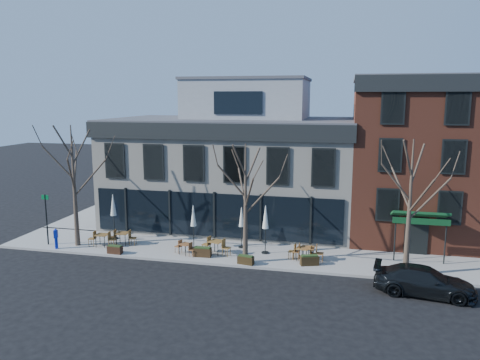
% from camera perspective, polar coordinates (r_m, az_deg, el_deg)
% --- Properties ---
extents(ground, '(120.00, 120.00, 0.00)m').
position_cam_1_polar(ground, '(32.44, -3.08, -7.52)').
color(ground, black).
rests_on(ground, ground).
extents(sidewalk_front, '(33.50, 4.70, 0.15)m').
position_cam_1_polar(sidewalk_front, '(29.70, 1.86, -9.03)').
color(sidewalk_front, gray).
rests_on(sidewalk_front, ground).
extents(sidewalk_side, '(4.50, 12.00, 0.15)m').
position_cam_1_polar(sidewalk_side, '(42.00, -15.70, -3.71)').
color(sidewalk_side, gray).
rests_on(sidewalk_side, ground).
extents(corner_building, '(18.39, 10.39, 11.10)m').
position_cam_1_polar(corner_building, '(36.16, -0.82, 2.00)').
color(corner_building, beige).
rests_on(corner_building, ground).
extents(red_brick_building, '(8.20, 11.78, 11.18)m').
position_cam_1_polar(red_brick_building, '(35.20, 20.06, 2.67)').
color(red_brick_building, brown).
rests_on(red_brick_building, ground).
extents(tree_corner, '(3.93, 3.98, 7.92)m').
position_cam_1_polar(tree_corner, '(32.03, -19.55, -0.48)').
color(tree_corner, '#382B21').
rests_on(tree_corner, sidewalk_front).
extents(tree_mid, '(3.50, 3.55, 7.04)m').
position_cam_1_polar(tree_mid, '(27.07, 0.69, -2.72)').
color(tree_mid, '#382B21').
rests_on(tree_mid, sidewalk_front).
extents(tree_right, '(3.72, 3.77, 7.48)m').
position_cam_1_polar(tree_right, '(26.64, 19.99, -3.04)').
color(tree_right, '#382B21').
rests_on(tree_right, sidewalk_front).
extents(sign_pole, '(0.50, 0.10, 3.40)m').
position_cam_1_polar(sign_pole, '(33.35, -22.54, -4.10)').
color(sign_pole, black).
rests_on(sign_pole, sidewalk_front).
extents(parked_sedan, '(5.10, 2.60, 1.42)m').
position_cam_1_polar(parked_sedan, '(25.64, 21.54, -11.39)').
color(parked_sedan, black).
rests_on(parked_sedan, ground).
extents(call_box, '(0.27, 0.27, 1.34)m').
position_cam_1_polar(call_box, '(32.52, -21.52, -6.59)').
color(call_box, '#0C20A5').
rests_on(call_box, sidewalk_front).
extents(cafe_set_0, '(1.89, 0.80, 0.98)m').
position_cam_1_polar(cafe_set_0, '(32.12, -16.46, -6.88)').
color(cafe_set_0, brown).
rests_on(cafe_set_0, sidewalk_front).
extents(cafe_set_1, '(1.91, 0.83, 0.99)m').
position_cam_1_polar(cafe_set_1, '(32.09, -14.14, -6.78)').
color(cafe_set_1, brown).
rests_on(cafe_set_1, sidewalk_front).
extents(cafe_set_2, '(1.62, 0.99, 0.84)m').
position_cam_1_polar(cafe_set_2, '(29.48, -6.69, -8.20)').
color(cafe_set_2, brown).
rests_on(cafe_set_2, sidewalk_front).
extents(cafe_set_3, '(2.01, 1.01, 1.03)m').
position_cam_1_polar(cafe_set_3, '(29.37, -2.92, -8.01)').
color(cafe_set_3, brown).
rests_on(cafe_set_3, sidewalk_front).
extents(cafe_set_4, '(1.90, 0.78, 1.00)m').
position_cam_1_polar(cafe_set_4, '(28.52, 8.28, -8.69)').
color(cafe_set_4, brown).
rests_on(cafe_set_4, sidewalk_front).
extents(cafe_set_5, '(1.84, 0.83, 0.95)m').
position_cam_1_polar(cafe_set_5, '(28.51, 7.67, -8.74)').
color(cafe_set_5, brown).
rests_on(cafe_set_5, sidewalk_front).
extents(umbrella_0, '(0.50, 0.50, 3.12)m').
position_cam_1_polar(umbrella_0, '(33.15, -15.19, -3.26)').
color(umbrella_0, black).
rests_on(umbrella_0, sidewalk_front).
extents(umbrella_1, '(0.46, 0.46, 2.86)m').
position_cam_1_polar(umbrella_1, '(30.09, -5.71, -4.65)').
color(umbrella_1, black).
rests_on(umbrella_1, sidewalk_front).
extents(umbrella_2, '(0.43, 0.43, 2.69)m').
position_cam_1_polar(umbrella_2, '(30.17, 0.19, -4.80)').
color(umbrella_2, black).
rests_on(umbrella_2, sidewalk_front).
extents(umbrella_3, '(0.49, 0.49, 3.05)m').
position_cam_1_polar(umbrella_3, '(29.07, 3.13, -4.86)').
color(umbrella_3, black).
rests_on(umbrella_3, sidewalk_front).
extents(planter_0, '(0.96, 0.43, 0.52)m').
position_cam_1_polar(planter_0, '(30.52, -15.00, -8.18)').
color(planter_0, '#321C10').
rests_on(planter_0, sidewalk_front).
extents(planter_1, '(1.09, 0.45, 0.60)m').
position_cam_1_polar(planter_1, '(29.05, -4.59, -8.71)').
color(planter_1, black).
rests_on(planter_1, sidewalk_front).
extents(planter_2, '(1.00, 0.55, 0.53)m').
position_cam_1_polar(planter_2, '(27.72, 0.71, -9.70)').
color(planter_2, black).
rests_on(planter_2, sidewalk_front).
extents(planter_3, '(1.15, 0.76, 0.60)m').
position_cam_1_polar(planter_3, '(27.86, 8.47, -9.63)').
color(planter_3, black).
rests_on(planter_3, sidewalk_front).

